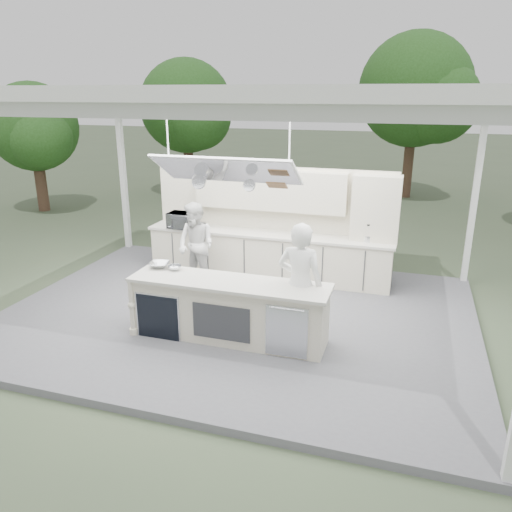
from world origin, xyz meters
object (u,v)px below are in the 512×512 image
(demo_island, at_px, (228,310))
(back_counter, at_px, (268,255))
(head_chef, at_px, (300,284))
(sous_chef, at_px, (196,245))

(demo_island, distance_m, back_counter, 2.82)
(demo_island, height_order, head_chef, head_chef)
(head_chef, distance_m, sous_chef, 2.98)
(demo_island, height_order, sous_chef, sous_chef)
(demo_island, xyz_separation_m, head_chef, (1.08, 0.21, 0.47))
(sous_chef, bearing_deg, demo_island, -35.60)
(demo_island, distance_m, head_chef, 1.19)
(demo_island, relative_size, head_chef, 1.64)
(back_counter, bearing_deg, sous_chef, -142.66)
(demo_island, relative_size, back_counter, 0.61)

